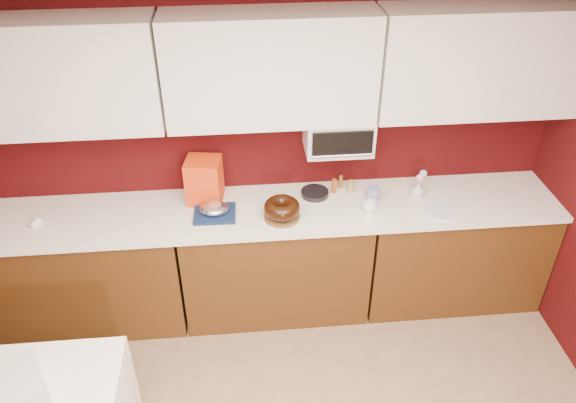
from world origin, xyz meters
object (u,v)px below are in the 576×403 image
Objects in this scene: blue_jar at (373,194)px; bundt_cake at (282,208)px; foil_ham_nest at (214,208)px; coffee_mug at (370,206)px; newspaper_stack at (5,394)px; flower_vase at (418,189)px; toaster_oven at (338,133)px; pandoro_box at (204,180)px.

bundt_cake is at bearing -167.28° from blue_jar.
blue_jar is (1.11, 0.07, 0.00)m from foil_ham_nest.
newspaper_stack is (-2.06, -1.22, -0.13)m from coffee_mug.
newspaper_stack is at bearing -149.31° from coffee_mug.
flower_vase is at bearing 10.36° from bundt_cake.
foil_ham_nest is at bearing 51.87° from newspaper_stack.
flower_vase reaches higher than blue_jar.
toaster_oven is 4.85× the size of coffee_mug.
foil_ham_nest reaches higher than newspaper_stack.
newspaper_stack is (-2.11, -1.35, -0.14)m from blue_jar.
bundt_cake is at bearing -169.64° from flower_vase.
pandoro_box is at bearing 57.39° from newspaper_stack.
toaster_oven reaches higher than flower_vase.
bundt_cake is 0.46m from foil_ham_nest.
pandoro_box is 2.91× the size of blue_jar.
coffee_mug is 2.40m from newspaper_stack.
coffee_mug is at bearing -3.74° from pandoro_box.
newspaper_stack is (-0.94, -1.47, -0.25)m from pandoro_box.
toaster_oven is 0.72m from flower_vase.
toaster_oven reaches higher than foil_ham_nest.
pandoro_box is 1.15m from coffee_mug.
coffee_mug is (1.12, -0.25, -0.11)m from pandoro_box.
toaster_oven is at bearing 13.30° from foil_ham_nest.
foil_ham_nest is 1.11m from blue_jar.
blue_jar is at bearing 32.62° from newspaper_stack.
bundt_cake reaches higher than coffee_mug.
newspaper_stack is at bearing -113.70° from pandoro_box.
flower_vase is (0.99, 0.18, -0.02)m from bundt_cake.
bundt_cake is 0.67m from blue_jar.
newspaper_stack is at bearing -150.47° from flower_vase.
toaster_oven is at bearing 170.03° from flower_vase.
pandoro_box is at bearing 108.03° from foil_ham_nest.
newspaper_stack is at bearing -140.44° from bundt_cake.
toaster_oven is 1.40× the size of pandoro_box.
flower_vase reaches higher than newspaper_stack.
flower_vase is at bearing 5.60° from blue_jar.
coffee_mug is 0.26× the size of newspaper_stack.
bundt_cake is 1.26× the size of foil_ham_nest.
foil_ham_nest is 2.08× the size of coffee_mug.
blue_jar is at bearing -174.40° from flower_vase.
toaster_oven reaches higher than coffee_mug.
pandoro_box reaches higher than coffee_mug.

